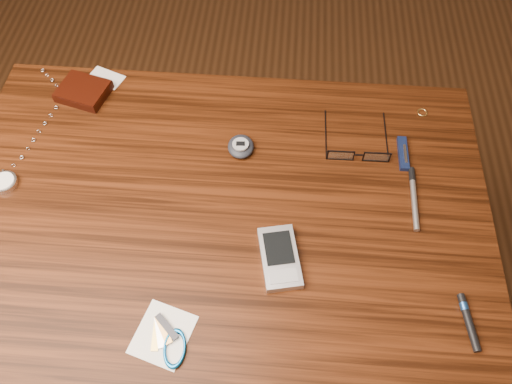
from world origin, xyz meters
TOP-DOWN VIEW (x-y plane):
  - ground at (0.00, 0.00)m, footprint 3.80×3.80m
  - desk at (0.00, 0.00)m, footprint 1.00×0.70m
  - wallet_and_card at (-0.32, 0.27)m, footprint 0.14×0.14m
  - eyeglasses at (0.26, 0.15)m, footprint 0.13×0.13m
  - gold_ring at (0.40, 0.27)m, footprint 0.02×0.02m
  - pocket_watch at (-0.41, 0.04)m, footprint 0.07×0.33m
  - pda_phone at (0.12, -0.08)m, footprint 0.08×0.13m
  - pedometer at (0.03, 0.15)m, footprint 0.05×0.06m
  - notepad_keys at (-0.05, -0.24)m, footprint 0.11×0.11m
  - pocket_knife at (0.35, 0.16)m, footprint 0.02×0.08m
  - silver_pen at (0.36, 0.07)m, footprint 0.01×0.13m
  - black_blue_pen at (0.42, -0.17)m, footprint 0.03×0.09m

SIDE VIEW (x-z plane):
  - ground at x=0.00m, z-range 0.00..0.00m
  - desk at x=0.00m, z-range 0.27..1.02m
  - gold_ring at x=0.40m, z-range 0.75..0.75m
  - notepad_keys at x=-0.05m, z-range 0.75..0.76m
  - pocket_knife at x=0.35m, z-range 0.75..0.76m
  - silver_pen at x=0.36m, z-range 0.75..0.76m
  - black_blue_pen at x=0.42m, z-range 0.75..0.76m
  - pocket_watch at x=-0.41m, z-range 0.75..0.76m
  - pda_phone at x=0.12m, z-range 0.75..0.77m
  - pedometer at x=0.03m, z-range 0.75..0.77m
  - wallet_and_card at x=-0.32m, z-range 0.75..0.77m
  - eyeglasses at x=0.26m, z-range 0.75..0.78m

